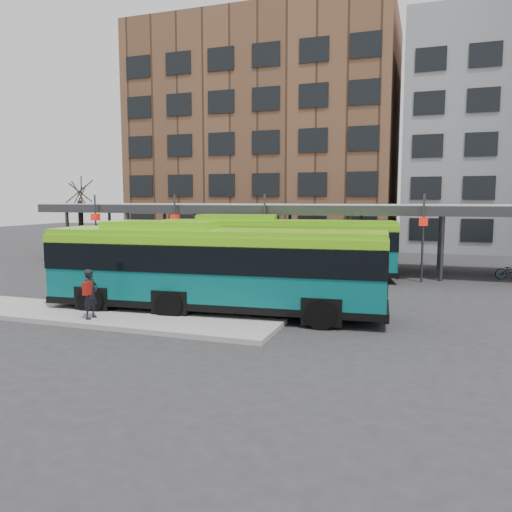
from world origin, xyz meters
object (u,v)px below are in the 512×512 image
Objects in this scene: bus_front at (213,266)px; pedestrian at (90,294)px; tree at (81,227)px; bus_rear at (274,246)px.

bus_front is 4.64m from pedestrian.
bus_front is at bearing -38.42° from tree.
tree is at bearing 154.53° from bus_rear.
bus_rear is at bearing -15.61° from pedestrian.
bus_front reaches higher than pedestrian.
bus_front is 1.00× the size of bus_rear.
bus_rear is at bearing -13.48° from tree.
tree is 0.42× the size of bus_rear.
pedestrian is at bearing -51.10° from tree.
bus_front is at bearing -100.65° from bus_rear.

